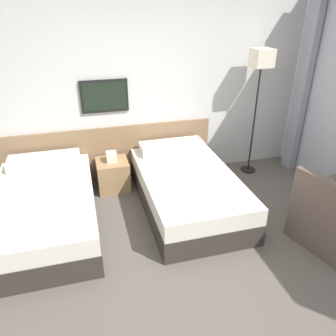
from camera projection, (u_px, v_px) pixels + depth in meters
ground_plane at (193, 259)px, 3.46m from camera, size 16.00×16.00×0.00m
wall_headboard at (146, 91)px, 4.59m from camera, size 10.00×0.10×2.70m
bed_near_door at (45, 209)px, 3.84m from camera, size 1.14×1.96×0.61m
bed_near_window at (187, 189)px, 4.26m from camera, size 1.14×1.96×0.61m
nightstand at (113, 174)px, 4.67m from camera, size 0.44×0.43×0.57m
floor_lamp at (261, 68)px, 4.53m from camera, size 0.27×0.27×1.86m
armchair at (336, 220)px, 3.60m from camera, size 0.97×0.91×0.88m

